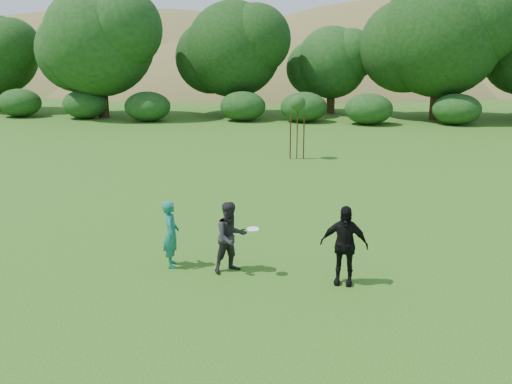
% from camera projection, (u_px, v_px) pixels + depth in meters
% --- Properties ---
extents(ground, '(120.00, 120.00, 0.00)m').
position_uv_depth(ground, '(244.00, 271.00, 13.06)').
color(ground, '#19470C').
rests_on(ground, ground).
extents(player_teal, '(0.51, 0.65, 1.58)m').
position_uv_depth(player_teal, '(171.00, 234.00, 13.18)').
color(player_teal, '#186E5F').
rests_on(player_teal, ground).
extents(player_grey, '(1.01, 0.96, 1.64)m').
position_uv_depth(player_grey, '(231.00, 237.00, 12.86)').
color(player_grey, '#242326').
rests_on(player_grey, ground).
extents(player_black, '(1.08, 0.58, 1.76)m').
position_uv_depth(player_black, '(344.00, 245.00, 12.19)').
color(player_black, black).
rests_on(player_black, ground).
extents(frisbee, '(0.27, 0.27, 0.04)m').
position_uv_depth(frisbee, '(253.00, 229.00, 12.56)').
color(frisbee, white).
rests_on(frisbee, ground).
extents(sapling, '(0.70, 0.70, 2.85)m').
position_uv_depth(sapling, '(298.00, 105.00, 25.17)').
color(sapling, '#351F14').
rests_on(sapling, ground).
extents(hillside, '(150.00, 72.00, 52.00)m').
position_uv_depth(hillside, '(294.00, 165.00, 82.08)').
color(hillside, olive).
rests_on(hillside, ground).
extents(tree_row, '(53.92, 10.38, 9.62)m').
position_uv_depth(tree_row, '(337.00, 46.00, 39.17)').
color(tree_row, '#3A2616').
rests_on(tree_row, ground).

